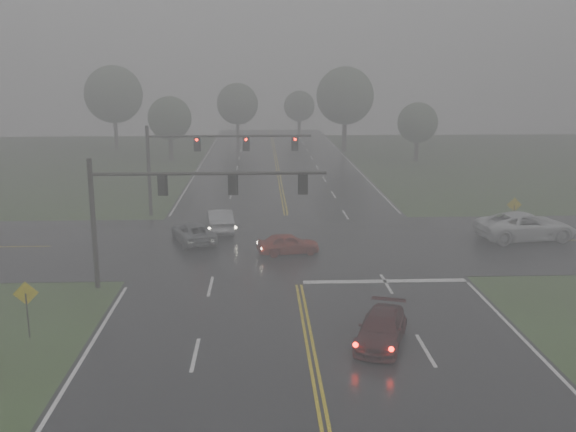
{
  "coord_description": "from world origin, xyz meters",
  "views": [
    {
      "loc": [
        -1.92,
        -17.05,
        10.77
      ],
      "look_at": [
        -0.47,
        16.0,
        3.19
      ],
      "focal_mm": 40.0,
      "sensor_mm": 36.0,
      "label": 1
    }
  ],
  "objects_px": {
    "sedan_silver": "(220,231)",
    "sedan_red": "(288,254)",
    "sedan_maroon": "(381,343)",
    "car_grey": "(194,242)",
    "signal_gantry_near": "(165,198)",
    "pickup_white": "(525,240)",
    "signal_gantry_far": "(199,152)"
  },
  "relations": [
    {
      "from": "sedan_maroon",
      "to": "sedan_red",
      "type": "xyz_separation_m",
      "value": [
        -3.17,
        12.95,
        0.0
      ]
    },
    {
      "from": "sedan_silver",
      "to": "sedan_red",
      "type": "bearing_deg",
      "value": 119.49
    },
    {
      "from": "signal_gantry_far",
      "to": "signal_gantry_near",
      "type": "bearing_deg",
      "value": -90.7
    },
    {
      "from": "sedan_maroon",
      "to": "pickup_white",
      "type": "height_order",
      "value": "pickup_white"
    },
    {
      "from": "sedan_maroon",
      "to": "sedan_silver",
      "type": "height_order",
      "value": "sedan_silver"
    },
    {
      "from": "sedan_maroon",
      "to": "sedan_red",
      "type": "relative_size",
      "value": 1.16
    },
    {
      "from": "car_grey",
      "to": "pickup_white",
      "type": "relative_size",
      "value": 0.72
    },
    {
      "from": "sedan_silver",
      "to": "signal_gantry_near",
      "type": "height_order",
      "value": "signal_gantry_near"
    },
    {
      "from": "sedan_silver",
      "to": "signal_gantry_near",
      "type": "relative_size",
      "value": 0.4
    },
    {
      "from": "sedan_red",
      "to": "signal_gantry_near",
      "type": "bearing_deg",
      "value": 121.41
    },
    {
      "from": "sedan_red",
      "to": "sedan_silver",
      "type": "height_order",
      "value": "sedan_silver"
    },
    {
      "from": "sedan_red",
      "to": "sedan_silver",
      "type": "xyz_separation_m",
      "value": [
        -4.42,
        5.7,
        0.0
      ]
    },
    {
      "from": "pickup_white",
      "to": "sedan_red",
      "type": "bearing_deg",
      "value": 91.92
    },
    {
      "from": "sedan_silver",
      "to": "signal_gantry_far",
      "type": "relative_size",
      "value": 0.38
    },
    {
      "from": "sedan_red",
      "to": "signal_gantry_near",
      "type": "height_order",
      "value": "signal_gantry_near"
    },
    {
      "from": "sedan_maroon",
      "to": "signal_gantry_near",
      "type": "bearing_deg",
      "value": 161.35
    },
    {
      "from": "sedan_maroon",
      "to": "sedan_red",
      "type": "distance_m",
      "value": 13.33
    },
    {
      "from": "signal_gantry_near",
      "to": "car_grey",
      "type": "bearing_deg",
      "value": 87.17
    },
    {
      "from": "sedan_silver",
      "to": "signal_gantry_near",
      "type": "bearing_deg",
      "value": 72.06
    },
    {
      "from": "pickup_white",
      "to": "signal_gantry_near",
      "type": "xyz_separation_m",
      "value": [
        -21.81,
        -8.19,
        4.6
      ]
    },
    {
      "from": "pickup_white",
      "to": "signal_gantry_near",
      "type": "distance_m",
      "value": 23.75
    },
    {
      "from": "sedan_red",
      "to": "signal_gantry_far",
      "type": "height_order",
      "value": "signal_gantry_far"
    },
    {
      "from": "sedan_red",
      "to": "signal_gantry_far",
      "type": "relative_size",
      "value": 0.3
    },
    {
      "from": "sedan_maroon",
      "to": "car_grey",
      "type": "relative_size",
      "value": 0.93
    },
    {
      "from": "car_grey",
      "to": "signal_gantry_near",
      "type": "bearing_deg",
      "value": 68.11
    },
    {
      "from": "sedan_maroon",
      "to": "sedan_red",
      "type": "bearing_deg",
      "value": 123.03
    },
    {
      "from": "sedan_maroon",
      "to": "car_grey",
      "type": "bearing_deg",
      "value": 139.13
    },
    {
      "from": "signal_gantry_near",
      "to": "pickup_white",
      "type": "bearing_deg",
      "value": 20.59
    },
    {
      "from": "sedan_silver",
      "to": "car_grey",
      "type": "xyz_separation_m",
      "value": [
        -1.49,
        -2.83,
        0.0
      ]
    },
    {
      "from": "car_grey",
      "to": "sedan_silver",
      "type": "bearing_deg",
      "value": -136.87
    },
    {
      "from": "signal_gantry_far",
      "to": "car_grey",
      "type": "bearing_deg",
      "value": -88.45
    },
    {
      "from": "sedan_red",
      "to": "car_grey",
      "type": "distance_m",
      "value": 6.57
    }
  ]
}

